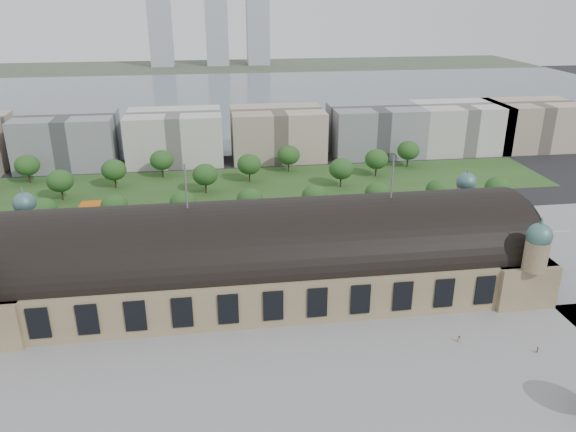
{
  "coord_description": "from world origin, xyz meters",
  "views": [
    {
      "loc": [
        -13.14,
        -138.7,
        78.59
      ],
      "look_at": [
        9.23,
        19.02,
        14.0
      ],
      "focal_mm": 35.0,
      "sensor_mm": 36.0,
      "label": 1
    }
  ],
  "objects": [
    {
      "name": "ground",
      "position": [
        0.0,
        0.0,
        0.0
      ],
      "size": [
        900.0,
        900.0,
        0.0
      ],
      "primitive_type": "plane",
      "color": "black",
      "rests_on": "ground"
    },
    {
      "name": "station",
      "position": [
        0.0,
        0.0,
        10.28
      ],
      "size": [
        150.0,
        48.4,
        44.3
      ],
      "color": "#99875F",
      "rests_on": "ground"
    },
    {
      "name": "plaza_south",
      "position": [
        10.0,
        -44.0,
        0.0
      ],
      "size": [
        190.0,
        48.0,
        0.12
      ],
      "primitive_type": "cube",
      "color": "gray",
      "rests_on": "ground"
    },
    {
      "name": "road_slab",
      "position": [
        -20.0,
        38.0,
        0.0
      ],
      "size": [
        260.0,
        26.0,
        0.1
      ],
      "primitive_type": "cube",
      "color": "black",
      "rests_on": "ground"
    },
    {
      "name": "grass_belt",
      "position": [
        -15.0,
        93.0,
        0.0
      ],
      "size": [
        300.0,
        45.0,
        0.1
      ],
      "primitive_type": "cube",
      "color": "#29491D",
      "rests_on": "ground"
    },
    {
      "name": "petrol_station",
      "position": [
        -53.91,
        65.28,
        2.95
      ],
      "size": [
        14.0,
        13.0,
        5.05
      ],
      "color": "#C7580B",
      "rests_on": "ground"
    },
    {
      "name": "lake",
      "position": [
        0.0,
        298.0,
        0.0
      ],
      "size": [
        700.0,
        320.0,
        0.08
      ],
      "primitive_type": "cube",
      "color": "slate",
      "rests_on": "ground"
    },
    {
      "name": "far_shore",
      "position": [
        0.0,
        498.0,
        0.0
      ],
      "size": [
        700.0,
        120.0,
        0.14
      ],
      "primitive_type": "cube",
      "color": "#44513D",
      "rests_on": "ground"
    },
    {
      "name": "far_tower_left",
      "position": [
        -60.0,
        508.0,
        40.0
      ],
      "size": [
        24.0,
        24.0,
        80.0
      ],
      "primitive_type": "cube",
      "color": "#9EA8B2",
      "rests_on": "ground"
    },
    {
      "name": "far_tower_mid",
      "position": [
        0.0,
        508.0,
        42.5
      ],
      "size": [
        24.0,
        24.0,
        85.0
      ],
      "primitive_type": "cube",
      "color": "#9EA8B2",
      "rests_on": "ground"
    },
    {
      "name": "far_tower_right",
      "position": [
        45.0,
        508.0,
        37.5
      ],
      "size": [
        24.0,
        24.0,
        75.0
      ],
      "primitive_type": "cube",
      "color": "#9EA8B2",
      "rests_on": "ground"
    },
    {
      "name": "office_2",
      "position": [
        -80.0,
        133.0,
        12.0
      ],
      "size": [
        45.0,
        32.0,
        24.0
      ],
      "primitive_type": "cube",
      "color": "gray",
      "rests_on": "ground"
    },
    {
      "name": "office_3",
      "position": [
        -30.0,
        133.0,
        12.0
      ],
      "size": [
        45.0,
        32.0,
        24.0
      ],
      "primitive_type": "cube",
      "color": "beige",
      "rests_on": "ground"
    },
    {
      "name": "office_4",
      "position": [
        20.0,
        133.0,
        12.0
      ],
      "size": [
        45.0,
        32.0,
        24.0
      ],
      "primitive_type": "cube",
      "color": "#B29F8C",
      "rests_on": "ground"
    },
    {
      "name": "office_5",
      "position": [
        70.0,
        133.0,
        12.0
      ],
      "size": [
        45.0,
        32.0,
        24.0
      ],
      "primitive_type": "cube",
      "color": "gray",
      "rests_on": "ground"
    },
    {
      "name": "office_6",
      "position": [
        115.0,
        133.0,
        12.0
      ],
      "size": [
        45.0,
        32.0,
        24.0
      ],
      "primitive_type": "cube",
      "color": "beige",
      "rests_on": "ground"
    },
    {
      "name": "office_7",
      "position": [
        155.0,
        133.0,
        12.0
      ],
      "size": [
        45.0,
        32.0,
        24.0
      ],
      "primitive_type": "cube",
      "color": "#B29F8C",
      "rests_on": "ground"
    },
    {
      "name": "tree_row_2",
      "position": [
        -72.0,
        53.0,
        7.43
      ],
      "size": [
        9.6,
        9.6,
        11.52
      ],
      "color": "#2D2116",
      "rests_on": "ground"
    },
    {
      "name": "tree_row_3",
      "position": [
        -48.0,
        53.0,
        7.43
      ],
      "size": [
        9.6,
        9.6,
        11.52
      ],
      "color": "#2D2116",
      "rests_on": "ground"
    },
    {
      "name": "tree_row_4",
      "position": [
        -24.0,
        53.0,
        7.43
      ],
      "size": [
        9.6,
        9.6,
        11.52
      ],
      "color": "#2D2116",
      "rests_on": "ground"
    },
    {
      "name": "tree_row_5",
      "position": [
        0.0,
        53.0,
        7.43
      ],
      "size": [
        9.6,
        9.6,
        11.52
      ],
      "color": "#2D2116",
      "rests_on": "ground"
    },
    {
      "name": "tree_row_6",
      "position": [
        24.0,
        53.0,
        7.43
      ],
      "size": [
        9.6,
        9.6,
        11.52
      ],
      "color": "#2D2116",
      "rests_on": "ground"
    },
    {
      "name": "tree_row_7",
      "position": [
        48.0,
        53.0,
        7.43
      ],
      "size": [
        9.6,
        9.6,
        11.52
      ],
      "color": "#2D2116",
      "rests_on": "ground"
    },
    {
      "name": "tree_row_8",
      "position": [
        72.0,
        53.0,
        7.43
      ],
      "size": [
        9.6,
        9.6,
        11.52
      ],
      "color": "#2D2116",
      "rests_on": "ground"
    },
    {
      "name": "tree_row_9",
      "position": [
        96.0,
        53.0,
        7.43
      ],
      "size": [
        9.6,
        9.6,
        11.52
      ],
      "color": "#2D2116",
      "rests_on": "ground"
    },
    {
      "name": "tree_belt_2",
      "position": [
        -92.0,
        107.0,
        8.05
      ],
      "size": [
        10.4,
        10.4,
        12.48
      ],
      "color": "#2D2116",
      "rests_on": "ground"
    },
    {
      "name": "tree_belt_3",
      "position": [
        -73.0,
        83.0,
        8.05
      ],
      "size": [
        10.4,
        10.4,
        12.48
      ],
      "color": "#2D2116",
      "rests_on": "ground"
    },
    {
      "name": "tree_belt_4",
      "position": [
        -54.0,
        95.0,
        8.05
      ],
      "size": [
        10.4,
        10.4,
        12.48
      ],
      "color": "#2D2116",
      "rests_on": "ground"
    },
    {
      "name": "tree_belt_5",
      "position": [
        -35.0,
        107.0,
        8.05
      ],
      "size": [
        10.4,
        10.4,
        12.48
      ],
      "color": "#2D2116",
      "rests_on": "ground"
    },
    {
      "name": "tree_belt_6",
      "position": [
        -16.0,
        83.0,
        8.05
      ],
      "size": [
        10.4,
        10.4,
        12.48
      ],
      "color": "#2D2116",
      "rests_on": "ground"
    },
    {
      "name": "tree_belt_7",
      "position": [
        3.0,
        95.0,
        8.05
      ],
      "size": [
        10.4,
        10.4,
        12.48
      ],
      "color": "#2D2116",
      "rests_on": "ground"
    },
    {
      "name": "tree_belt_8",
      "position": [
        22.0,
        107.0,
        8.05
      ],
      "size": [
        10.4,
        10.4,
        12.48
      ],
      "color": "#2D2116",
      "rests_on": "ground"
    },
    {
      "name": "tree_belt_9",
      "position": [
        41.0,
        83.0,
        8.05
      ],
      "size": [
        10.4,
        10.4,
        12.48
      ],
      "color": "#2D2116",
      "rests_on": "ground"
    },
    {
      "name": "tree_belt_10",
      "position": [
        60.0,
        95.0,
        8.05
      ],
      "size": [
        10.4,
        10.4,
        12.48
      ],
      "color": "#2D2116",
      "rests_on": "ground"
    },
    {
      "name": "tree_belt_11",
      "position": [
        79.0,
        107.0,
        8.05
      ],
      "size": [
        10.4,
        10.4,
        12.48
      ],
      "color": "#2D2116",
      "rests_on": "ground"
    },
    {
      "name": "traffic_car_2",
      "position": [
        -60.16,
        31.17,
        0.73
      ],
      "size": [
        5.53,
        3.1,
        1.46
      ],
      "primitive_type": "imported",
      "rotation": [
        0.0,
        0.0,
        -1.44
      ],
      "color": "black",
      "rests_on": "ground"
    },
    {
      "name": "traffic_car_3",
      "position": [
        -40.58,
        45.02,
        0.74
      ],
      "size": [
        5.18,
        2.34,
        1.47
      ],
      "primitive_type": "imported",
      "rotation": [
        0.0,
        0.0,
        1.52
      ],
      "color": "maroon",
      "rests_on": "ground"
    },
    {
      "name": "traffic_car_4",
      "position": [
        -12.96,
        35.31,
        0.65
      ],
      "size": [
        3.95,
        1.91,
        1.3
      ],
      "primitive_type": "imported",
      "rotation": [
        0.0,
        0.0,
        -1.67
      ],
      "color": "#1B1F4C",
      "rests_on": "ground"
    },
    {
      "name": "traffic_car_5",
      "position": [
        45.92,
        44.99,
        0.73
      ],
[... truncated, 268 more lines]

